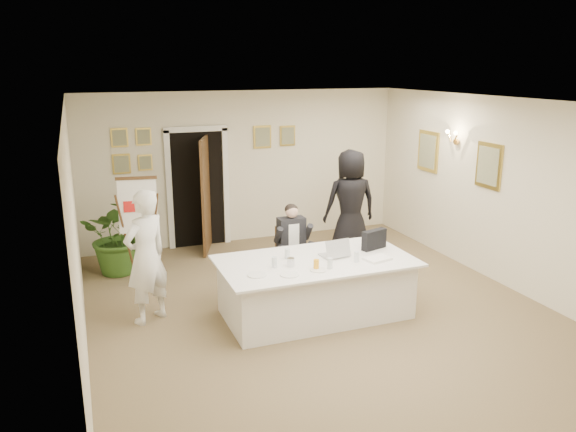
% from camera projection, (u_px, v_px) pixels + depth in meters
% --- Properties ---
extents(floor, '(7.00, 7.00, 0.00)m').
position_uv_depth(floor, '(320.00, 311.00, 7.65)').
color(floor, brown).
rests_on(floor, ground).
extents(ceiling, '(6.00, 7.00, 0.02)m').
position_uv_depth(ceiling, '(323.00, 102.00, 6.92)').
color(ceiling, white).
rests_on(ceiling, wall_back).
extents(wall_back, '(6.00, 0.10, 2.80)m').
position_uv_depth(wall_back, '(245.00, 167.00, 10.44)').
color(wall_back, beige).
rests_on(wall_back, floor).
extents(wall_front, '(6.00, 0.10, 2.80)m').
position_uv_depth(wall_front, '(516.00, 324.00, 4.13)').
color(wall_front, beige).
rests_on(wall_front, floor).
extents(wall_left, '(0.10, 7.00, 2.80)m').
position_uv_depth(wall_left, '(76.00, 236.00, 6.25)').
color(wall_left, beige).
rests_on(wall_left, floor).
extents(wall_right, '(0.10, 7.00, 2.80)m').
position_uv_depth(wall_right, '(506.00, 193.00, 8.31)').
color(wall_right, beige).
rests_on(wall_right, floor).
extents(doorway, '(1.14, 0.86, 2.20)m').
position_uv_depth(doorway, '(201.00, 192.00, 10.07)').
color(doorway, black).
rests_on(doorway, floor).
extents(pictures_back_wall, '(3.40, 0.06, 0.80)m').
position_uv_depth(pictures_back_wall, '(202.00, 145.00, 10.02)').
color(pictures_back_wall, gold).
rests_on(pictures_back_wall, wall_back).
extents(pictures_right_wall, '(0.06, 2.20, 0.80)m').
position_uv_depth(pictures_right_wall, '(456.00, 158.00, 9.30)').
color(pictures_right_wall, gold).
rests_on(pictures_right_wall, wall_right).
extents(wall_sconce, '(0.20, 0.30, 0.24)m').
position_uv_depth(wall_sconce, '(454.00, 137.00, 9.18)').
color(wall_sconce, '#BC8B3C').
rests_on(wall_sconce, wall_right).
extents(conference_table, '(2.55, 1.37, 0.78)m').
position_uv_depth(conference_table, '(315.00, 287.00, 7.44)').
color(conference_table, white).
rests_on(conference_table, floor).
extents(seated_man, '(0.67, 0.70, 1.28)m').
position_uv_depth(seated_man, '(292.00, 245.00, 8.39)').
color(seated_man, black).
rests_on(seated_man, floor).
extents(flip_chart, '(0.58, 0.40, 1.62)m').
position_uv_depth(flip_chart, '(140.00, 235.00, 8.51)').
color(flip_chart, '#402614').
rests_on(flip_chart, floor).
extents(standing_man, '(0.77, 0.70, 1.76)m').
position_uv_depth(standing_man, '(146.00, 257.00, 7.14)').
color(standing_man, white).
rests_on(standing_man, floor).
extents(standing_woman, '(0.97, 0.69, 1.86)m').
position_uv_depth(standing_woman, '(350.00, 203.00, 9.71)').
color(standing_woman, black).
rests_on(standing_woman, floor).
extents(potted_palm, '(1.17, 1.02, 1.26)m').
position_uv_depth(potted_palm, '(119.00, 235.00, 8.92)').
color(potted_palm, '#325B1E').
rests_on(potted_palm, floor).
extents(laptop, '(0.39, 0.40, 0.28)m').
position_uv_depth(laptop, '(334.00, 246.00, 7.47)').
color(laptop, '#B7BABC').
rests_on(laptop, conference_table).
extents(laptop_bag, '(0.40, 0.22, 0.27)m').
position_uv_depth(laptop_bag, '(374.00, 239.00, 7.75)').
color(laptop_bag, black).
rests_on(laptop_bag, conference_table).
extents(paper_stack, '(0.37, 0.30, 0.03)m').
position_uv_depth(paper_stack, '(377.00, 259.00, 7.34)').
color(paper_stack, white).
rests_on(paper_stack, conference_table).
extents(plate_left, '(0.30, 0.30, 0.01)m').
position_uv_depth(plate_left, '(257.00, 275.00, 6.79)').
color(plate_left, white).
rests_on(plate_left, conference_table).
extents(plate_mid, '(0.30, 0.30, 0.01)m').
position_uv_depth(plate_mid, '(290.00, 275.00, 6.80)').
color(plate_mid, white).
rests_on(plate_mid, conference_table).
extents(plate_near, '(0.26, 0.26, 0.01)m').
position_uv_depth(plate_near, '(318.00, 270.00, 6.96)').
color(plate_near, white).
rests_on(plate_near, conference_table).
extents(glass_a, '(0.07, 0.07, 0.14)m').
position_uv_depth(glass_a, '(274.00, 262.00, 7.05)').
color(glass_a, silver).
rests_on(glass_a, conference_table).
extents(glass_b, '(0.08, 0.08, 0.14)m').
position_uv_depth(glass_b, '(330.00, 263.00, 7.01)').
color(glass_b, silver).
rests_on(glass_b, conference_table).
extents(glass_c, '(0.08, 0.08, 0.14)m').
position_uv_depth(glass_c, '(357.00, 257.00, 7.24)').
color(glass_c, silver).
rests_on(glass_c, conference_table).
extents(glass_d, '(0.09, 0.09, 0.14)m').
position_uv_depth(glass_d, '(287.00, 254.00, 7.36)').
color(glass_d, silver).
rests_on(glass_d, conference_table).
extents(oj_glass, '(0.07, 0.07, 0.13)m').
position_uv_depth(oj_glass, '(316.00, 265.00, 6.98)').
color(oj_glass, orange).
rests_on(oj_glass, conference_table).
extents(steel_jug, '(0.10, 0.10, 0.11)m').
position_uv_depth(steel_jug, '(291.00, 262.00, 7.09)').
color(steel_jug, silver).
rests_on(steel_jug, conference_table).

